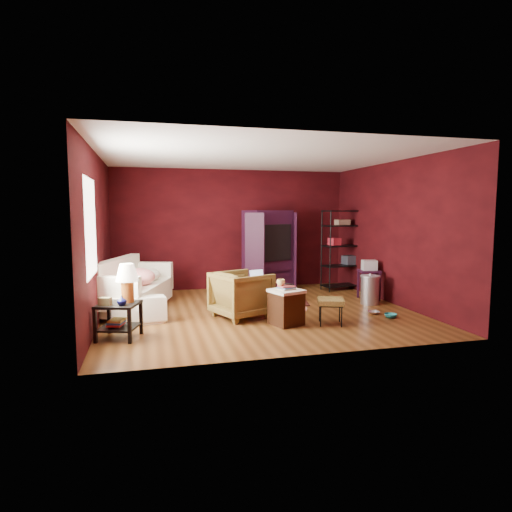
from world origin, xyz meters
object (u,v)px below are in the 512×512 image
(sofa, at_px, (134,288))
(wire_shelving, at_px, (342,246))
(armchair, at_px, (241,292))
(side_table, at_px, (123,294))
(tv_armoire, at_px, (269,249))
(laptop_desk, at_px, (260,284))
(hamper, at_px, (286,306))

(sofa, height_order, wire_shelving, wire_shelving)
(sofa, bearing_deg, wire_shelving, -83.44)
(sofa, bearing_deg, armchair, -123.37)
(side_table, xyz_separation_m, tv_armoire, (3.08, 3.11, 0.32))
(armchair, bearing_deg, side_table, 88.98)
(armchair, xyz_separation_m, wire_shelving, (2.84, 1.99, 0.58))
(sofa, distance_m, armchair, 2.04)
(laptop_desk, bearing_deg, armchair, -139.17)
(side_table, bearing_deg, tv_armoire, 45.33)
(armchair, xyz_separation_m, side_table, (-1.91, -0.75, 0.21))
(sofa, xyz_separation_m, laptop_desk, (2.37, -0.09, -0.01))
(sofa, bearing_deg, hamper, -129.60)
(hamper, bearing_deg, armchair, 132.29)
(laptop_desk, bearing_deg, tv_armoire, 52.28)
(armchair, relative_size, side_table, 0.82)
(hamper, relative_size, wire_shelving, 0.36)
(sofa, bearing_deg, side_table, 170.37)
(side_table, height_order, tv_armoire, tv_armoire)
(laptop_desk, height_order, tv_armoire, tv_armoire)
(side_table, relative_size, hamper, 1.63)
(armchair, xyz_separation_m, tv_armoire, (1.16, 2.36, 0.52))
(sofa, distance_m, wire_shelving, 4.81)
(hamper, height_order, wire_shelving, wire_shelving)
(armchair, distance_m, side_table, 2.06)
(hamper, bearing_deg, tv_armoire, 79.37)
(sofa, relative_size, tv_armoire, 1.20)
(side_table, relative_size, laptop_desk, 1.58)
(sofa, distance_m, hamper, 2.89)
(armchair, bearing_deg, laptop_desk, -55.72)
(laptop_desk, xyz_separation_m, tv_armoire, (0.61, 1.53, 0.54))
(tv_armoire, relative_size, wire_shelving, 1.00)
(laptop_desk, bearing_deg, side_table, -163.08)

